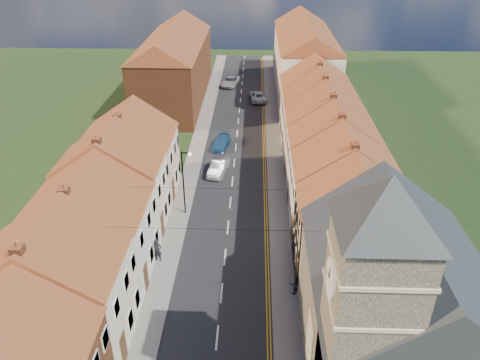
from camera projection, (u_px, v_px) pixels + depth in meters
The scene contains 23 objects.
road at pixel (234, 163), 50.21m from camera, with size 7.00×90.00×0.02m, color black.
pavement_left at pixel (193, 162), 50.32m from camera, with size 1.80×90.00×0.12m, color gray.
pavement_right at pixel (275, 163), 50.06m from camera, with size 1.80×90.00×0.12m, color gray.
church at pixel (393, 302), 23.80m from camera, with size 11.25×14.25×15.20m.
cottage_r_tudor at pixel (355, 221), 32.67m from camera, with size 8.30×5.20×9.00m.
cottage_r_white_near at pixel (343, 183), 37.38m from camera, with size 8.30×6.00×9.00m.
cottage_r_cream_mid at pixel (334, 153), 42.09m from camera, with size 8.30×5.20×9.00m.
cottage_r_pink at pixel (326, 130), 46.80m from camera, with size 8.30×6.00×9.00m.
cottage_r_white_far at pixel (320, 111), 51.51m from camera, with size 8.30×5.20×9.00m.
cottage_r_cream_far at pixel (315, 95), 56.22m from camera, with size 8.30×6.00×9.00m.
cottage_l_cream at pixel (54, 284), 26.96m from camera, with size 8.30×6.30×9.10m.
cottage_l_white at pixel (89, 223), 32.62m from camera, with size 8.30×6.90×8.80m.
cottage_l_brick_mid at pixel (113, 179), 37.86m from camera, with size 8.30×5.70×9.10m.
cottage_l_pink at pixel (130, 150), 42.99m from camera, with size 8.30×6.30×8.80m.
block_right_far at pixel (304, 55), 69.17m from camera, with size 8.30×24.20×10.50m.
block_left_far at pixel (174, 63), 65.36m from camera, with size 8.30×24.20×10.50m.
lamppost at pixel (184, 179), 39.88m from camera, with size 0.88×0.15×6.00m.
car_mid at pixel (219, 167), 47.97m from camera, with size 1.46×4.19×1.38m, color #95969C.
car_far at pixel (221, 142), 53.47m from camera, with size 1.67×4.10×1.19m, color navy.
car_distant at pixel (230, 81), 73.24m from camera, with size 2.26×4.91×1.36m, color #A9ACB1.
pedestrian_left at pixel (157, 250), 35.28m from camera, with size 0.70×0.46×1.92m, color black.
pedestrian_right at pixel (295, 283), 32.22m from camera, with size 0.83×0.65×1.70m, color black.
car_distant_b at pixel (258, 96), 67.26m from camera, with size 2.25×4.88×1.36m, color #B7BBBF.
Camera 1 is at (2.14, -14.67, 22.93)m, focal length 35.00 mm.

